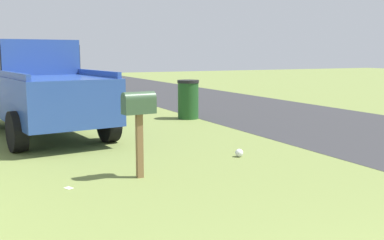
% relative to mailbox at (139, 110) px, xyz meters
% --- Properties ---
extents(mailbox, '(0.24, 0.49, 1.26)m').
position_rel_mailbox_xyz_m(mailbox, '(0.00, 0.00, 0.00)').
color(mailbox, brown).
rests_on(mailbox, ground).
extents(pickup_truck, '(5.10, 2.57, 2.09)m').
position_rel_mailbox_xyz_m(pickup_truck, '(4.53, 0.78, 0.10)').
color(pickup_truck, '#284793').
rests_on(pickup_truck, ground).
extents(trash_bin, '(0.60, 0.60, 1.07)m').
position_rel_mailbox_xyz_m(trash_bin, '(5.18, -3.24, -0.47)').
color(trash_bin, '#1E4C1E').
rests_on(trash_bin, ground).
extents(litter_bag_by_mailbox, '(0.14, 0.14, 0.14)m').
position_rel_mailbox_xyz_m(litter_bag_by_mailbox, '(0.52, -2.02, -0.93)').
color(litter_bag_by_mailbox, silver).
rests_on(litter_bag_by_mailbox, ground).
extents(litter_wrapper_midfield_b, '(0.14, 0.13, 0.01)m').
position_rel_mailbox_xyz_m(litter_wrapper_midfield_b, '(-0.10, 1.05, -1.00)').
color(litter_wrapper_midfield_b, silver).
rests_on(litter_wrapper_midfield_b, ground).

